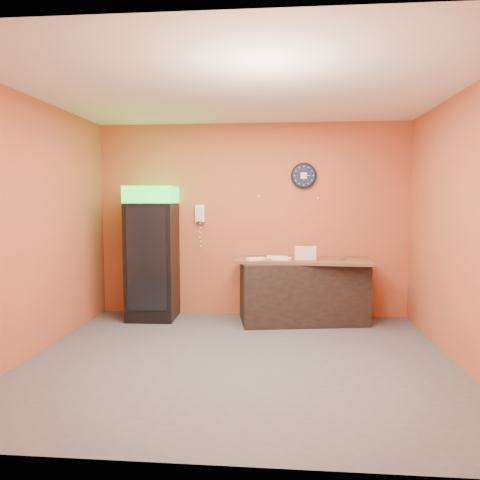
# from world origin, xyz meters

# --- Properties ---
(floor) EXTENTS (4.50, 4.50, 0.00)m
(floor) POSITION_xyz_m (0.00, 0.00, 0.00)
(floor) COLOR #47474C
(floor) RESTS_ON ground
(back_wall) EXTENTS (4.50, 0.02, 2.80)m
(back_wall) POSITION_xyz_m (0.00, 2.00, 1.40)
(back_wall) COLOR #C25D36
(back_wall) RESTS_ON floor
(left_wall) EXTENTS (0.02, 4.00, 2.80)m
(left_wall) POSITION_xyz_m (-2.25, 0.00, 1.40)
(left_wall) COLOR #C25D36
(left_wall) RESTS_ON floor
(right_wall) EXTENTS (0.02, 4.00, 2.80)m
(right_wall) POSITION_xyz_m (2.25, 0.00, 1.40)
(right_wall) COLOR #C25D36
(right_wall) RESTS_ON floor
(ceiling) EXTENTS (4.50, 4.00, 0.02)m
(ceiling) POSITION_xyz_m (0.00, 0.00, 2.80)
(ceiling) COLOR white
(ceiling) RESTS_ON back_wall
(beverage_cooler) EXTENTS (0.68, 0.69, 1.89)m
(beverage_cooler) POSITION_xyz_m (-1.40, 1.61, 0.92)
(beverage_cooler) COLOR black
(beverage_cooler) RESTS_ON floor
(prep_counter) EXTENTS (1.79, 1.02, 0.85)m
(prep_counter) POSITION_xyz_m (0.74, 1.62, 0.42)
(prep_counter) COLOR black
(prep_counter) RESTS_ON floor
(wall_clock) EXTENTS (0.37, 0.06, 0.37)m
(wall_clock) POSITION_xyz_m (0.74, 1.97, 2.04)
(wall_clock) COLOR black
(wall_clock) RESTS_ON back_wall
(wall_phone) EXTENTS (0.13, 0.11, 0.25)m
(wall_phone) POSITION_xyz_m (-0.76, 1.95, 1.50)
(wall_phone) COLOR white
(wall_phone) RESTS_ON back_wall
(butcher_paper) EXTENTS (1.88, 0.89, 0.04)m
(butcher_paper) POSITION_xyz_m (0.74, 1.62, 0.87)
(butcher_paper) COLOR brown
(butcher_paper) RESTS_ON prep_counter
(sub_roll_stack) EXTENTS (0.29, 0.12, 0.18)m
(sub_roll_stack) POSITION_xyz_m (0.76, 1.52, 0.98)
(sub_roll_stack) COLOR #F5DFBF
(sub_roll_stack) RESTS_ON butcher_paper
(wrapped_sandwich_left) EXTENTS (0.27, 0.22, 0.04)m
(wrapped_sandwich_left) POSITION_xyz_m (0.09, 1.40, 0.90)
(wrapped_sandwich_left) COLOR white
(wrapped_sandwich_left) RESTS_ON butcher_paper
(wrapped_sandwich_mid) EXTENTS (0.28, 0.14, 0.04)m
(wrapped_sandwich_mid) POSITION_xyz_m (0.44, 1.47, 0.90)
(wrapped_sandwich_mid) COLOR white
(wrapped_sandwich_mid) RESTS_ON butcher_paper
(wrapped_sandwich_right) EXTENTS (0.28, 0.13, 0.04)m
(wrapped_sandwich_right) POSITION_xyz_m (0.37, 1.59, 0.91)
(wrapped_sandwich_right) COLOR white
(wrapped_sandwich_right) RESTS_ON butcher_paper
(kitchen_tool) EXTENTS (0.06, 0.06, 0.06)m
(kitchen_tool) POSITION_xyz_m (0.77, 1.61, 0.91)
(kitchen_tool) COLOR silver
(kitchen_tool) RESTS_ON butcher_paper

